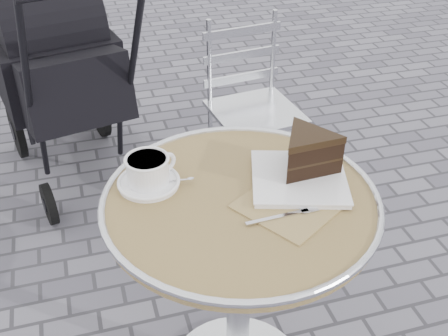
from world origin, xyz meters
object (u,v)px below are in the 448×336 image
object	(u,v)px
cappuccino_set	(149,173)
baby_stroller	(61,79)
cake_plate_set	(306,158)
bistro_chair	(248,87)
cafe_table	(240,247)

from	to	relation	value
cappuccino_set	baby_stroller	xyz separation A→B (m)	(-0.20, 1.27, -0.29)
cappuccino_set	cake_plate_set	size ratio (longest dim) A/B	0.49
baby_stroller	cake_plate_set	bearing A→B (deg)	-78.12
bistro_chair	baby_stroller	size ratio (longest dim) A/B	0.73
cappuccino_set	baby_stroller	world-z (taller)	baby_stroller
cafe_table	cake_plate_set	world-z (taller)	cake_plate_set
cafe_table	cappuccino_set	distance (m)	0.32
cafe_table	baby_stroller	world-z (taller)	baby_stroller
bistro_chair	cafe_table	bearing A→B (deg)	-116.04
bistro_chair	baby_stroller	world-z (taller)	baby_stroller
cafe_table	baby_stroller	distance (m)	1.46
cafe_table	bistro_chair	xyz separation A→B (m)	(0.37, 1.05, -0.07)
cappuccino_set	bistro_chair	xyz separation A→B (m)	(0.58, 0.92, -0.27)
cappuccino_set	bistro_chair	size ratio (longest dim) A/B	0.24
bistro_chair	baby_stroller	xyz separation A→B (m)	(-0.79, 0.35, -0.01)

